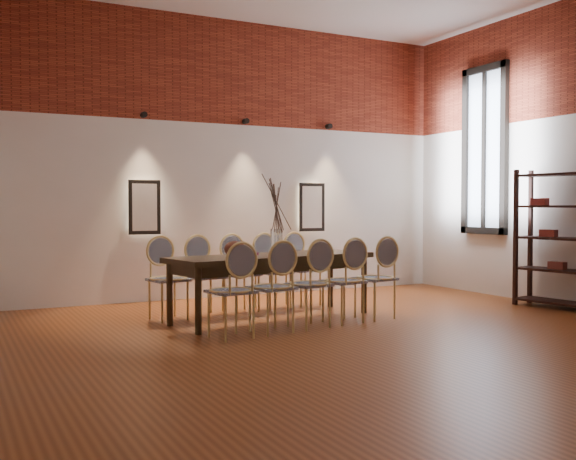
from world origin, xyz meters
name	(u,v)px	position (x,y,z in m)	size (l,w,h in m)	color
floor	(365,339)	(0.00, 0.00, -0.01)	(7.00, 7.00, 0.02)	brown
wall_back	(230,159)	(0.00, 3.55, 2.00)	(7.00, 0.10, 4.00)	silver
brick_band_back	(231,72)	(0.00, 3.48, 3.25)	(7.00, 0.02, 1.50)	maroon
niche_left	(144,207)	(-1.30, 3.45, 1.30)	(0.36, 0.06, 0.66)	#FFEAC6
niche_right	(311,207)	(1.30, 3.45, 1.30)	(0.36, 0.06, 0.66)	#FFEAC6
spot_fixture_left	(144,115)	(-1.30, 3.42, 2.55)	(0.08, 0.08, 0.10)	black
spot_fixture_mid	(246,121)	(0.20, 3.42, 2.55)	(0.08, 0.08, 0.10)	black
spot_fixture_right	(329,126)	(1.60, 3.42, 2.55)	(0.08, 0.08, 0.10)	black
window_glass	(485,150)	(3.46, 2.00, 2.15)	(0.02, 0.78, 2.38)	silver
window_frame	(484,150)	(3.44, 2.00, 2.15)	(0.08, 0.90, 2.50)	black
window_mullion	(484,150)	(3.44, 2.00, 2.15)	(0.06, 0.06, 2.40)	black
dining_table	(272,287)	(-0.34, 1.42, 0.38)	(2.48, 0.80, 0.75)	#372714
chair_near_a	(231,291)	(-1.20, 0.59, 0.47)	(0.44, 0.44, 0.94)	#E6CD7C
chair_near_b	(271,287)	(-0.71, 0.67, 0.47)	(0.44, 0.44, 0.94)	#E6CD7C
chair_near_c	(309,284)	(-0.22, 0.75, 0.47)	(0.44, 0.44, 0.94)	#E6CD7C
chair_near_d	(343,281)	(0.27, 0.84, 0.47)	(0.44, 0.44, 0.94)	#E6CD7C
chair_near_e	(375,278)	(0.75, 0.92, 0.47)	(0.44, 0.44, 0.94)	#E6CD7C
chair_far_a	(168,279)	(-1.43, 1.92, 0.47)	(0.44, 0.44, 0.94)	#E6CD7C
chair_far_b	(206,277)	(-0.94, 2.01, 0.47)	(0.44, 0.44, 0.94)	#E6CD7C
chair_far_c	(241,274)	(-0.45, 2.09, 0.47)	(0.44, 0.44, 0.94)	#E6CD7C
chair_far_d	(273,272)	(0.03, 2.17, 0.47)	(0.44, 0.44, 0.94)	#E6CD7C
chair_far_e	(303,270)	(0.52, 2.26, 0.47)	(0.44, 0.44, 0.94)	#E6CD7C
vase	(276,242)	(-0.28, 1.43, 0.90)	(0.14, 0.14, 0.30)	silver
dried_branches	(276,203)	(-0.28, 1.43, 1.35)	(0.50, 0.50, 0.70)	#473428
bowl	(235,249)	(-0.87, 1.28, 0.84)	(0.24, 0.24, 0.18)	#5C2518
book	(245,254)	(-0.64, 1.52, 0.77)	(0.26, 0.18, 0.03)	#9B2E66
shelving_rack	(555,238)	(3.28, 0.54, 0.90)	(0.38, 1.00, 1.80)	black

